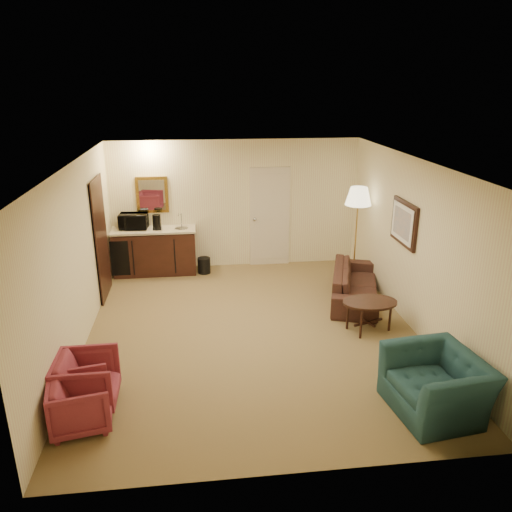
{
  "coord_description": "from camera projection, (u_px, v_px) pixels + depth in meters",
  "views": [
    {
      "loc": [
        -0.77,
        -6.87,
        3.68
      ],
      "look_at": [
        0.12,
        0.5,
        1.06
      ],
      "focal_mm": 35.0,
      "sensor_mm": 36.0,
      "label": 1
    }
  ],
  "objects": [
    {
      "name": "ground",
      "position": [
        252.0,
        331.0,
        7.75
      ],
      "size": [
        6.0,
        6.0,
        0.0
      ],
      "primitive_type": "plane",
      "color": "olive",
      "rests_on": "ground"
    },
    {
      "name": "room_walls",
      "position": [
        241.0,
        212.0,
        7.88
      ],
      "size": [
        5.02,
        6.01,
        2.61
      ],
      "color": "#F4EEB7",
      "rests_on": "ground"
    },
    {
      "name": "wetbar_cabinet",
      "position": [
        155.0,
        251.0,
        9.95
      ],
      "size": [
        1.64,
        0.58,
        0.92
      ],
      "primitive_type": "cube",
      "color": "#371811",
      "rests_on": "ground"
    },
    {
      "name": "sofa",
      "position": [
        356.0,
        279.0,
        8.79
      ],
      "size": [
        1.14,
        2.04,
        0.76
      ],
      "primitive_type": "imported",
      "rotation": [
        0.0,
        0.0,
        1.26
      ],
      "color": "black",
      "rests_on": "ground"
    },
    {
      "name": "teal_armchair",
      "position": [
        437.0,
        375.0,
        5.74
      ],
      "size": [
        0.85,
        1.17,
        0.95
      ],
      "primitive_type": "imported",
      "rotation": [
        0.0,
        0.0,
        -1.44
      ],
      "color": "#224855",
      "rests_on": "ground"
    },
    {
      "name": "rose_chair_near",
      "position": [
        80.0,
        401.0,
        5.52
      ],
      "size": [
        0.71,
        0.74,
        0.66
      ],
      "primitive_type": "imported",
      "rotation": [
        0.0,
        0.0,
        1.77
      ],
      "color": "maroon",
      "rests_on": "ground"
    },
    {
      "name": "rose_chair_far",
      "position": [
        87.0,
        379.0,
        5.89
      ],
      "size": [
        0.66,
        0.7,
        0.71
      ],
      "primitive_type": "imported",
      "rotation": [
        0.0,
        0.0,
        1.59
      ],
      "color": "maroon",
      "rests_on": "ground"
    },
    {
      "name": "coffee_table",
      "position": [
        369.0,
        315.0,
        7.72
      ],
      "size": [
        0.99,
        0.82,
        0.49
      ],
      "primitive_type": "cube",
      "rotation": [
        0.0,
        0.0,
        0.34
      ],
      "color": "black",
      "rests_on": "ground"
    },
    {
      "name": "floor_lamp",
      "position": [
        356.0,
        234.0,
        9.47
      ],
      "size": [
        0.55,
        0.55,
        1.84
      ],
      "primitive_type": "cube",
      "rotation": [
        0.0,
        0.0,
        0.15
      ],
      "color": "#B1893B",
      "rests_on": "ground"
    },
    {
      "name": "waste_bin",
      "position": [
        204.0,
        265.0,
        10.04
      ],
      "size": [
        0.3,
        0.3,
        0.32
      ],
      "primitive_type": "cylinder",
      "rotation": [
        0.0,
        0.0,
        -0.18
      ],
      "color": "black",
      "rests_on": "ground"
    },
    {
      "name": "microwave",
      "position": [
        133.0,
        220.0,
        9.77
      ],
      "size": [
        0.56,
        0.34,
        0.37
      ],
      "primitive_type": "imported",
      "rotation": [
        0.0,
        0.0,
        -0.08
      ],
      "color": "black",
      "rests_on": "wetbar_cabinet"
    },
    {
      "name": "coffee_maker",
      "position": [
        157.0,
        222.0,
        9.72
      ],
      "size": [
        0.2,
        0.2,
        0.3
      ],
      "primitive_type": "cylinder",
      "rotation": [
        0.0,
        0.0,
        0.34
      ],
      "color": "black",
      "rests_on": "wetbar_cabinet"
    }
  ]
}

